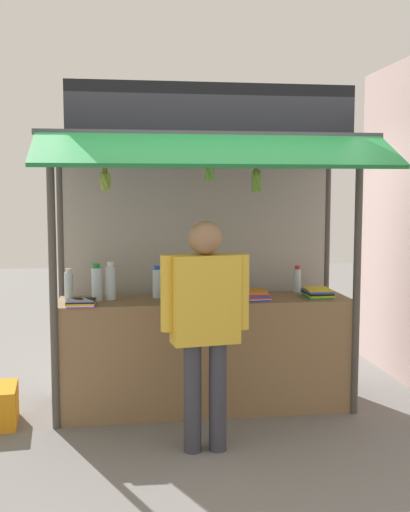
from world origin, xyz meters
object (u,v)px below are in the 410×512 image
(water_bottle_left, at_px, (69,285))
(magazine_stack_far_right, at_px, (199,297))
(water_bottle_far_left, at_px, (297,280))
(water_bottle_back_left, at_px, (97,283))
(banana_bunch_inner_left, at_px, (256,181))
(water_bottle_front_right, at_px, (157,283))
(vendor_person, at_px, (205,314))
(magazine_stack_back_right, at_px, (81,303))
(banana_bunch_rightmost, at_px, (210,172))
(banana_bunch_leftmost, at_px, (105,181))
(water_bottle_mid_right, at_px, (229,280))
(magazine_stack_mid_left, at_px, (318,293))
(water_bottle_right, at_px, (111,282))
(magazine_stack_center, at_px, (256,295))

(water_bottle_left, height_order, magazine_stack_far_right, water_bottle_left)
(water_bottle_far_left, relative_size, water_bottle_back_left, 0.77)
(banana_bunch_inner_left, bearing_deg, water_bottle_far_left, 49.65)
(water_bottle_front_right, relative_size, water_bottle_back_left, 0.89)
(banana_bunch_inner_left, relative_size, vendor_person, 0.19)
(magazine_stack_back_right, bearing_deg, banana_bunch_rightmost, -12.02)
(banana_bunch_leftmost, bearing_deg, magazine_stack_far_right, 19.86)
(magazine_stack_back_right, xyz_separation_m, banana_bunch_rightmost, (0.97, -0.21, 1.00))
(water_bottle_front_right, bearing_deg, water_bottle_mid_right, -8.15)
(water_bottle_front_right, height_order, banana_bunch_rightmost, banana_bunch_rightmost)
(water_bottle_back_left, relative_size, magazine_stack_back_right, 1.19)
(magazine_stack_far_right, bearing_deg, magazine_stack_mid_left, 3.96)
(water_bottle_right, distance_m, banana_bunch_rightmost, 1.22)
(water_bottle_front_right, bearing_deg, magazine_stack_far_right, -34.55)
(magazine_stack_mid_left, bearing_deg, banana_bunch_inner_left, -151.37)
(water_bottle_back_left, bearing_deg, water_bottle_right, 13.20)
(water_bottle_right, relative_size, water_bottle_back_left, 1.03)
(vendor_person, bearing_deg, magazine_stack_mid_left, -151.02)
(water_bottle_back_left, relative_size, vendor_person, 0.19)
(magazine_stack_back_right, distance_m, banana_bunch_leftmost, 0.97)
(water_bottle_far_left, distance_m, magazine_stack_back_right, 1.87)
(water_bottle_mid_right, distance_m, magazine_stack_far_right, 0.32)
(banana_bunch_leftmost, bearing_deg, water_bottle_right, 86.88)
(water_bottle_back_left, xyz_separation_m, magazine_stack_mid_left, (1.81, -0.07, -0.11))
(magazine_stack_back_right, relative_size, banana_bunch_rightmost, 1.08)
(vendor_person, bearing_deg, water_bottle_right, -63.00)
(banana_bunch_leftmost, height_order, vendor_person, banana_bunch_leftmost)
(water_bottle_mid_right, height_order, banana_bunch_inner_left, banana_bunch_inner_left)
(water_bottle_right, relative_size, banana_bunch_inner_left, 0.99)
(water_bottle_right, xyz_separation_m, water_bottle_back_left, (-0.11, -0.03, -0.00))
(magazine_stack_center, height_order, banana_bunch_inner_left, banana_bunch_inner_left)
(magazine_stack_center, bearing_deg, vendor_person, -124.38)
(water_bottle_right, height_order, magazine_stack_mid_left, water_bottle_right)
(magazine_stack_center, distance_m, banana_bunch_leftmost, 1.53)
(magazine_stack_center, bearing_deg, banana_bunch_inner_left, -103.30)
(magazine_stack_center, height_order, banana_bunch_rightmost, banana_bunch_rightmost)
(water_bottle_mid_right, height_order, water_bottle_front_right, water_bottle_mid_right)
(banana_bunch_rightmost, bearing_deg, magazine_stack_back_right, 167.98)
(magazine_stack_far_right, xyz_separation_m, magazine_stack_mid_left, (1.00, 0.07, -0.00))
(water_bottle_front_right, relative_size, water_bottle_left, 1.05)
(water_bottle_far_left, distance_m, vendor_person, 1.44)
(water_bottle_front_right, distance_m, banana_bunch_rightmost, 1.08)
(water_bottle_front_right, distance_m, water_bottle_left, 0.71)
(water_bottle_mid_right, relative_size, magazine_stack_back_right, 1.23)
(banana_bunch_inner_left, bearing_deg, water_bottle_back_left, 161.60)
(magazine_stack_center, relative_size, banana_bunch_leftmost, 0.89)
(banana_bunch_rightmost, bearing_deg, magazine_stack_mid_left, 19.04)
(water_bottle_left, relative_size, magazine_stack_mid_left, 0.91)
(banana_bunch_inner_left, bearing_deg, water_bottle_right, 158.72)
(vendor_person, bearing_deg, water_bottle_mid_right, -118.44)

